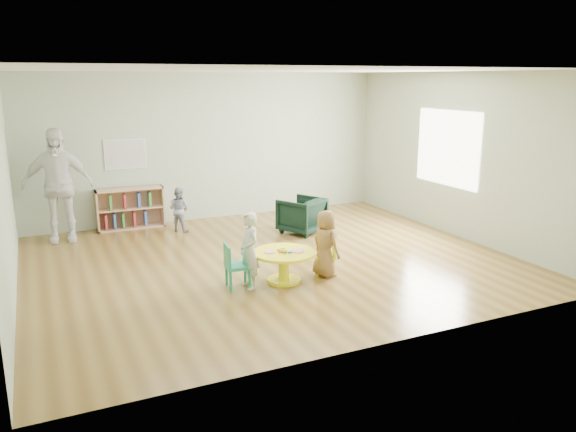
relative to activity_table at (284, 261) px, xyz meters
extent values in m
plane|color=brown|center=(0.19, 0.87, -0.29)|extent=(7.00, 7.00, 0.00)
cube|color=silver|center=(0.19, 0.87, 2.46)|extent=(7.00, 6.00, 0.10)
cube|color=#9CAA92|center=(0.19, 3.87, 1.11)|extent=(7.00, 0.10, 2.80)
cube|color=#9CAA92|center=(0.19, -2.13, 1.11)|extent=(7.00, 0.10, 2.80)
cube|color=#9CAA92|center=(-3.31, 0.87, 1.11)|extent=(0.10, 6.00, 2.80)
cube|color=#9CAA92|center=(3.69, 0.87, 1.11)|extent=(0.10, 6.00, 2.80)
cube|color=white|center=(3.67, 1.17, 1.21)|extent=(0.02, 1.60, 1.30)
cylinder|color=#FFF915|center=(0.00, 0.00, -0.10)|extent=(0.15, 0.15, 0.38)
cylinder|color=#FFF915|center=(0.00, 0.00, -0.27)|extent=(0.47, 0.47, 0.04)
cylinder|color=#FFF915|center=(0.00, 0.00, 0.11)|extent=(0.84, 0.84, 0.04)
cylinder|color=pink|center=(-0.19, 0.05, 0.14)|extent=(0.15, 0.15, 0.02)
cylinder|color=pink|center=(0.17, -0.07, 0.14)|extent=(0.17, 0.17, 0.02)
cylinder|color=#FFF915|center=(-0.02, -0.02, 0.15)|extent=(0.07, 0.13, 0.04)
cylinder|color=#14721F|center=(-0.04, -0.10, 0.15)|extent=(0.03, 0.05, 0.02)
cylinder|color=#14721F|center=(0.00, 0.06, 0.15)|extent=(0.03, 0.05, 0.02)
cube|color=red|center=(-0.01, -0.06, 0.14)|extent=(0.06, 0.06, 0.02)
cube|color=#F94E15|center=(-0.06, -0.02, 0.14)|extent=(0.06, 0.06, 0.02)
cube|color=#1754AE|center=(0.04, -0.10, 0.14)|extent=(0.07, 0.07, 0.02)
cube|color=#14721F|center=(-0.04, 0.05, 0.14)|extent=(0.06, 0.06, 0.02)
cube|color=red|center=(0.02, 0.09, 0.14)|extent=(0.05, 0.05, 0.02)
cube|color=#1B946A|center=(-0.64, 0.05, 0.01)|extent=(0.35, 0.35, 0.04)
cube|color=#1B946A|center=(-0.78, 0.06, 0.17)|extent=(0.07, 0.32, 0.28)
cylinder|color=#1B946A|center=(-0.76, 0.19, -0.15)|extent=(0.04, 0.04, 0.28)
cylinder|color=#1B946A|center=(-0.78, -0.07, -0.15)|extent=(0.04, 0.04, 0.28)
cylinder|color=#1B946A|center=(-0.50, 0.16, -0.15)|extent=(0.04, 0.04, 0.28)
cylinder|color=#1B946A|center=(-0.53, -0.10, -0.15)|extent=(0.04, 0.04, 0.28)
cube|color=#FFF915|center=(0.65, 0.04, -0.03)|extent=(0.37, 0.37, 0.04)
cube|color=#FFF915|center=(0.76, -0.01, 0.11)|extent=(0.13, 0.27, 0.25)
cylinder|color=#FFF915|center=(0.71, -0.11, -0.17)|extent=(0.03, 0.03, 0.25)
cylinder|color=#FFF915|center=(0.80, 0.10, -0.17)|extent=(0.03, 0.03, 0.25)
cylinder|color=#FFF915|center=(0.50, -0.03, -0.17)|extent=(0.03, 0.03, 0.25)
cylinder|color=#FFF915|center=(0.59, 0.18, -0.17)|extent=(0.03, 0.03, 0.25)
cube|color=tan|center=(-2.00, 3.70, 0.08)|extent=(0.03, 0.30, 0.75)
cube|color=tan|center=(-0.83, 3.70, 0.08)|extent=(0.03, 0.30, 0.75)
cube|color=tan|center=(-1.41, 3.70, -0.28)|extent=(1.20, 0.30, 0.03)
cube|color=tan|center=(-1.41, 3.70, 0.44)|extent=(1.20, 0.30, 0.03)
cube|color=tan|center=(-1.41, 3.70, 0.08)|extent=(1.14, 0.28, 0.03)
cube|color=tan|center=(-1.41, 3.84, 0.08)|extent=(1.20, 0.02, 0.75)
cube|color=#BC323B|center=(-1.86, 3.68, -0.11)|extent=(0.04, 0.18, 0.26)
cube|color=blue|center=(-1.71, 3.68, -0.11)|extent=(0.04, 0.18, 0.26)
cube|color=#499243|center=(-1.56, 3.68, -0.11)|extent=(0.04, 0.18, 0.26)
cube|color=#BC323B|center=(-1.36, 3.68, -0.11)|extent=(0.04, 0.18, 0.26)
cube|color=blue|center=(-1.16, 3.68, -0.11)|extent=(0.04, 0.18, 0.26)
cube|color=#499243|center=(-1.76, 3.68, 0.23)|extent=(0.04, 0.18, 0.26)
cube|color=#BC323B|center=(-1.51, 3.68, 0.23)|extent=(0.04, 0.18, 0.26)
cube|color=blue|center=(-1.26, 3.68, 0.23)|extent=(0.04, 0.18, 0.26)
cube|color=#499243|center=(-1.06, 3.68, 0.23)|extent=(0.04, 0.18, 0.26)
cube|color=silver|center=(-1.41, 3.86, 1.06)|extent=(0.74, 0.01, 0.54)
cube|color=#FF4635|center=(-1.41, 3.85, 1.06)|extent=(0.70, 0.00, 0.50)
imported|color=black|center=(1.30, 2.13, 0.02)|extent=(0.93, 0.94, 0.64)
imported|color=silver|center=(-0.51, -0.03, 0.22)|extent=(0.28, 0.39, 1.02)
imported|color=orange|center=(0.61, -0.04, 0.18)|extent=(0.41, 0.52, 0.94)
imported|color=#1C2246|center=(-0.65, 3.14, 0.11)|extent=(0.49, 0.49, 0.80)
imported|color=white|center=(-2.62, 3.36, 0.66)|extent=(1.17, 0.60, 1.91)
camera|label=1|loc=(-2.96, -6.58, 2.41)|focal=35.00mm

